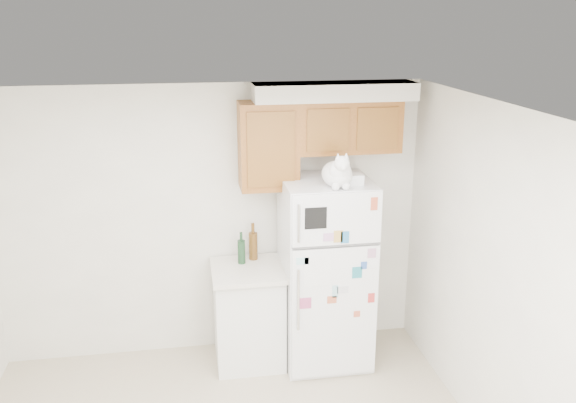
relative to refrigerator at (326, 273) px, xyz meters
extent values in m
cube|color=silver|center=(-0.98, 0.39, 0.40)|extent=(3.80, 0.04, 2.50)
cube|color=silver|center=(0.92, -1.61, 0.40)|extent=(0.04, 4.00, 2.50)
cube|color=white|center=(-0.98, -1.61, 1.65)|extent=(3.80, 4.00, 0.04)
cube|color=#945020|center=(0.22, 0.22, 1.27)|extent=(0.90, 0.33, 0.45)
cube|color=#945020|center=(-0.48, 0.22, 1.12)|extent=(0.50, 0.33, 0.75)
cube|color=silver|center=(0.10, 0.23, 1.57)|extent=(1.40, 0.37, 0.15)
cube|color=white|center=(0.00, 0.01, 0.00)|extent=(0.76, 0.72, 1.70)
cube|color=white|center=(0.00, -0.36, 0.62)|extent=(0.74, 0.03, 0.44)
cube|color=white|center=(0.00, -0.36, -0.22)|extent=(0.74, 0.03, 1.19)
cube|color=#59595B|center=(0.00, -0.36, 0.40)|extent=(0.74, 0.03, 0.02)
cylinder|color=silver|center=(-0.32, -0.39, 0.62)|extent=(0.02, 0.02, 0.32)
cylinder|color=silver|center=(-0.32, -0.39, -0.05)|extent=(0.02, 0.02, 0.55)
cube|color=black|center=(-0.18, -0.38, 0.65)|extent=(0.18, 0.00, 0.18)
cube|color=white|center=(-0.16, -0.38, 0.20)|extent=(0.22, 0.00, 0.28)
cube|color=#B54878|center=(-0.26, -0.38, -0.09)|extent=(0.11, 0.00, 0.10)
cube|color=silver|center=(0.06, -0.38, 0.00)|extent=(0.10, 0.00, 0.06)
cube|color=gold|center=(0.01, -0.38, 0.48)|extent=(0.08, 0.00, 0.10)
cube|color=#90C3CD|center=(-0.01, -0.38, -0.01)|extent=(0.05, 0.00, 0.11)
cube|color=#9FDAE2|center=(-0.28, -0.38, 0.29)|extent=(0.11, 0.00, 0.06)
cube|color=#BE5D3B|center=(-0.03, -0.38, -0.08)|extent=(0.08, 0.00, 0.07)
cube|color=#B682A1|center=(0.30, -0.38, 0.32)|extent=(0.07, 0.00, 0.08)
cube|color=teal|center=(0.18, -0.38, 0.15)|extent=(0.09, 0.00, 0.10)
cube|color=#C85C3E|center=(0.19, -0.38, -0.23)|extent=(0.06, 0.00, 0.06)
cube|color=#BC312F|center=(0.31, -0.38, -0.09)|extent=(0.06, 0.00, 0.09)
cube|color=#C85032|center=(0.30, -0.38, 0.74)|extent=(0.06, 0.00, 0.11)
cube|color=#2F53A5|center=(0.23, -0.38, 0.21)|extent=(0.05, 0.00, 0.07)
cube|color=white|center=(0.32, -0.38, 0.22)|extent=(0.09, 0.00, 0.06)
cube|color=teal|center=(0.06, -0.38, 0.47)|extent=(0.07, 0.00, 0.10)
cube|color=#C18ABA|center=(-0.07, -0.38, 0.48)|extent=(0.09, 0.00, 0.07)
cube|color=white|center=(-0.69, 0.07, -0.41)|extent=(0.60, 0.60, 0.88)
cube|color=silver|center=(-0.69, 0.05, 0.05)|extent=(0.64, 0.64, 0.04)
ellipsoid|color=white|center=(0.04, -0.17, 0.95)|extent=(0.25, 0.34, 0.21)
ellipsoid|color=white|center=(0.04, -0.27, 1.00)|extent=(0.18, 0.15, 0.20)
sphere|color=white|center=(0.04, -0.32, 1.07)|extent=(0.12, 0.12, 0.12)
cone|color=white|center=(0.01, -0.32, 1.14)|extent=(0.04, 0.04, 0.05)
cone|color=white|center=(0.07, -0.32, 1.14)|extent=(0.04, 0.04, 0.05)
cone|color=#D88C8C|center=(0.01, -0.33, 1.13)|extent=(0.02, 0.02, 0.03)
cone|color=#D88C8C|center=(0.07, -0.33, 1.13)|extent=(0.02, 0.02, 0.03)
sphere|color=white|center=(0.04, -0.37, 1.05)|extent=(0.05, 0.05, 0.05)
sphere|color=white|center=(0.00, -0.30, 0.88)|extent=(0.07, 0.07, 0.07)
sphere|color=white|center=(0.08, -0.30, 0.88)|extent=(0.07, 0.07, 0.07)
cylinder|color=white|center=(0.14, -0.06, 0.88)|extent=(0.15, 0.21, 0.07)
cube|color=white|center=(0.11, 0.10, 0.90)|extent=(0.22, 0.19, 0.10)
cube|color=white|center=(0.18, -0.16, 0.89)|extent=(0.15, 0.11, 0.09)
camera|label=1|loc=(-1.17, -4.87, 2.21)|focal=38.00mm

